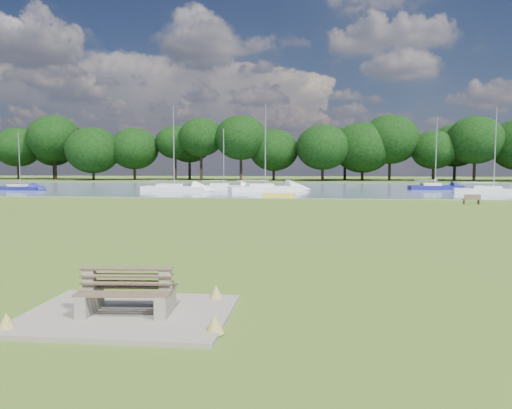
# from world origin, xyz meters

# --- Properties ---
(ground) EXTENTS (220.00, 220.00, 0.00)m
(ground) POSITION_xyz_m (0.00, 0.00, 0.00)
(ground) COLOR olive
(river) EXTENTS (220.00, 40.00, 0.10)m
(river) POSITION_xyz_m (0.00, 42.00, 0.00)
(river) COLOR slate
(river) RESTS_ON ground
(far_bank) EXTENTS (220.00, 20.00, 0.40)m
(far_bank) POSITION_xyz_m (0.00, 72.00, 0.00)
(far_bank) COLOR #4C6626
(far_bank) RESTS_ON ground
(concrete_pad) EXTENTS (4.20, 3.20, 0.10)m
(concrete_pad) POSITION_xyz_m (0.00, -14.00, 0.05)
(concrete_pad) COLOR gray
(concrete_pad) RESTS_ON ground
(bench_pair) EXTENTS (1.98, 1.26, 1.02)m
(bench_pair) POSITION_xyz_m (0.00, -14.00, 0.52)
(bench_pair) COLOR gray
(bench_pair) RESTS_ON concrete_pad
(riverbank_bench) EXTENTS (1.31, 0.44, 0.80)m
(riverbank_bench) POSITION_xyz_m (16.35, 17.11, 0.40)
(riverbank_bench) COLOR brown
(riverbank_bench) RESTS_ON ground
(kayak) EXTENTS (3.22, 1.35, 0.31)m
(kayak) POSITION_xyz_m (0.62, 24.00, 0.21)
(kayak) COLOR yellow
(kayak) RESTS_ON river
(tree_line) EXTENTS (132.74, 9.83, 11.90)m
(tree_line) POSITION_xyz_m (-4.55, 68.00, 7.04)
(tree_line) COLOR black
(tree_line) RESTS_ON far_bank
(sailboat_0) EXTENTS (8.07, 3.79, 9.05)m
(sailboat_0) POSITION_xyz_m (22.77, 31.24, 0.53)
(sailboat_0) COLOR silver
(sailboat_0) RESTS_ON river
(sailboat_1) EXTENTS (6.40, 2.34, 8.89)m
(sailboat_1) POSITION_xyz_m (18.67, 39.03, 0.56)
(sailboat_1) COLOR navy
(sailboat_1) RESTS_ON river
(sailboat_3) EXTENTS (7.85, 3.09, 9.81)m
(sailboat_3) POSITION_xyz_m (-12.20, 32.75, 0.56)
(sailboat_3) COLOR silver
(sailboat_3) RESTS_ON river
(sailboat_4) EXTENTS (6.79, 2.57, 7.51)m
(sailboat_4) POSITION_xyz_m (-7.22, 37.64, 0.49)
(sailboat_4) COLOR silver
(sailboat_4) RESTS_ON river
(sailboat_6) EXTENTS (5.95, 2.64, 6.92)m
(sailboat_6) POSITION_xyz_m (-31.28, 32.88, 0.46)
(sailboat_6) COLOR navy
(sailboat_6) RESTS_ON river
(sailboat_9) EXTENTS (8.71, 5.37, 10.06)m
(sailboat_9) POSITION_xyz_m (-1.68, 33.86, 0.57)
(sailboat_9) COLOR silver
(sailboat_9) RESTS_ON river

